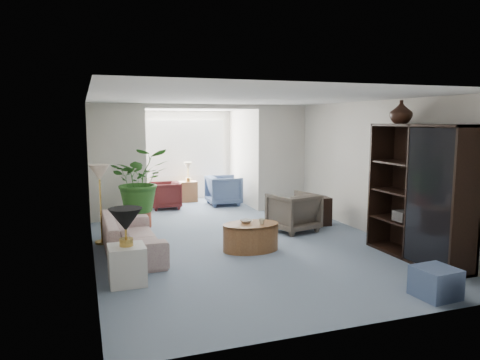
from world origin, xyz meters
name	(u,v)px	position (x,y,z in m)	size (l,w,h in m)	color
floor	(252,250)	(0.00, 0.00, 0.00)	(6.00, 6.00, 0.00)	#7C8DA3
sunroom_floor	(194,206)	(0.00, 4.10, 0.00)	(2.60, 2.60, 0.00)	#7C8DA3
back_pier_left	(118,163)	(-1.90, 3.00, 1.25)	(1.20, 0.12, 2.50)	silver
back_pier_right	(282,158)	(1.90, 3.00, 1.25)	(1.20, 0.12, 2.50)	silver
back_header	(204,106)	(0.00, 3.00, 2.45)	(2.60, 0.12, 0.10)	silver
window_pane	(184,148)	(0.00, 5.18, 1.40)	(2.20, 0.02, 1.50)	white
window_blinds	(184,148)	(0.00, 5.15, 1.40)	(2.20, 0.02, 1.50)	white
framed_picture	(384,145)	(2.46, -0.10, 1.70)	(0.04, 0.50, 0.40)	#BBB096
sofa	(132,235)	(-1.91, 0.42, 0.31)	(2.10, 0.82, 0.61)	beige
end_table	(127,265)	(-2.11, -0.93, 0.26)	(0.47, 0.47, 0.51)	silver
table_lamp	(126,220)	(-2.11, -0.93, 0.86)	(0.44, 0.44, 0.30)	black
floor_lamp	(99,173)	(-2.34, 1.25, 1.25)	(0.36, 0.36, 0.28)	beige
coffee_table	(251,237)	(-0.02, -0.01, 0.23)	(0.95, 0.95, 0.45)	brown
coffee_bowl	(246,221)	(-0.07, 0.09, 0.47)	(0.20, 0.20, 0.05)	silver
coffee_cup	(262,221)	(0.13, -0.11, 0.50)	(0.10, 0.10, 0.09)	beige
wingback_chair	(293,212)	(1.22, 0.95, 0.38)	(0.81, 0.83, 0.75)	#5C5449
side_table_dark	(318,211)	(1.92, 1.25, 0.29)	(0.48, 0.38, 0.58)	black
entertainment_cabinet	(419,193)	(2.23, -1.31, 1.04)	(0.50, 1.88, 2.09)	black
cabinet_urn	(401,112)	(2.23, -0.81, 2.27)	(0.36, 0.36, 0.37)	black
ottoman	(436,282)	(1.39, -2.63, 0.18)	(0.46, 0.46, 0.37)	slate
plant_pot	(141,219)	(-1.53, 2.26, 0.16)	(0.40, 0.40, 0.32)	#9C422D
house_plant	(140,180)	(-1.53, 2.26, 0.96)	(1.15, 1.00, 1.28)	#2B6021
sunroom_chair_blue	(224,190)	(0.76, 4.03, 0.37)	(0.80, 0.82, 0.75)	slate
sunroom_chair_maroon	(165,195)	(-0.74, 4.03, 0.33)	(0.70, 0.72, 0.66)	#511C1B
sunroom_table	(188,191)	(0.01, 4.78, 0.27)	(0.44, 0.34, 0.54)	brown
shelf_clutter	(422,211)	(2.18, -1.45, 0.79)	(0.30, 0.95, 0.61)	#474442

